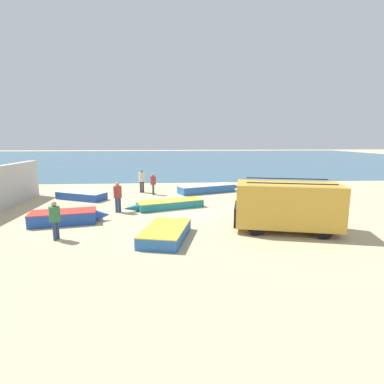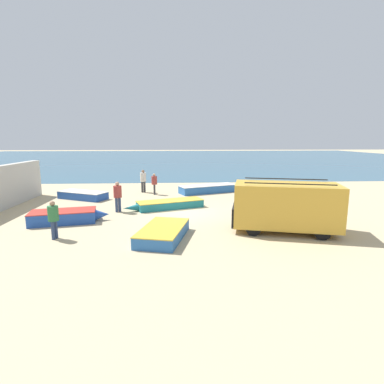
% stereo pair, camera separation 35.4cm
% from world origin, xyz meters
% --- Properties ---
extents(ground_plane, '(200.00, 200.00, 0.00)m').
position_xyz_m(ground_plane, '(0.00, 0.00, 0.00)').
color(ground_plane, tan).
extents(sea_water, '(120.00, 80.00, 0.01)m').
position_xyz_m(sea_water, '(0.00, 52.00, 0.00)').
color(sea_water, '#33607A').
rests_on(sea_water, ground_plane).
extents(parked_van, '(5.10, 3.21, 2.39)m').
position_xyz_m(parked_van, '(4.57, -3.90, 1.24)').
color(parked_van, gold).
rests_on(parked_van, ground_plane).
extents(fishing_rowboat_0, '(4.28, 2.79, 0.55)m').
position_xyz_m(fishing_rowboat_0, '(-7.25, 4.51, 0.27)').
color(fishing_rowboat_0, '#234CA3').
rests_on(fishing_rowboat_0, ground_plane).
extents(fishing_rowboat_1, '(4.45, 2.78, 0.57)m').
position_xyz_m(fishing_rowboat_1, '(7.48, 6.33, 0.28)').
color(fishing_rowboat_1, navy).
rests_on(fishing_rowboat_1, ground_plane).
extents(fishing_rowboat_2, '(3.99, 2.07, 0.64)m').
position_xyz_m(fishing_rowboat_2, '(-6.12, -1.79, 0.32)').
color(fishing_rowboat_2, '#234CA3').
rests_on(fishing_rowboat_2, ground_plane).
extents(fishing_rowboat_3, '(4.95, 2.56, 0.49)m').
position_xyz_m(fishing_rowboat_3, '(-0.95, 1.14, 0.25)').
color(fishing_rowboat_3, '#1E757F').
rests_on(fishing_rowboat_3, ground_plane).
extents(fishing_rowboat_4, '(2.40, 4.05, 0.52)m').
position_xyz_m(fishing_rowboat_4, '(-1.01, -4.52, 0.26)').
color(fishing_rowboat_4, '#2D66AD').
rests_on(fishing_rowboat_4, ground_plane).
extents(fishing_rowboat_5, '(5.54, 2.93, 0.62)m').
position_xyz_m(fishing_rowboat_5, '(2.29, 6.56, 0.31)').
color(fishing_rowboat_5, '#2D66AD').
rests_on(fishing_rowboat_5, ground_plane).
extents(fishing_rowboat_6, '(3.54, 4.42, 0.67)m').
position_xyz_m(fishing_rowboat_6, '(5.42, 1.68, 0.34)').
color(fishing_rowboat_6, navy).
rests_on(fishing_rowboat_6, ground_plane).
extents(fisherman_0, '(0.43, 0.43, 1.64)m').
position_xyz_m(fisherman_0, '(-2.09, 5.86, 0.98)').
color(fisherman_0, '#38383D').
rests_on(fisherman_0, ground_plane).
extents(fisherman_1, '(0.44, 0.44, 1.68)m').
position_xyz_m(fisherman_1, '(-5.69, -4.40, 1.00)').
color(fisherman_1, navy).
rests_on(fisherman_1, ground_plane).
extents(fisherman_2, '(0.47, 0.47, 1.80)m').
position_xyz_m(fisherman_2, '(-3.86, 0.35, 1.08)').
color(fisherman_2, navy).
rests_on(fisherman_2, ground_plane).
extents(fisherman_3, '(0.48, 0.48, 1.83)m').
position_xyz_m(fisherman_3, '(-3.05, 6.89, 1.09)').
color(fisherman_3, '#38383D').
rests_on(fisherman_3, ground_plane).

